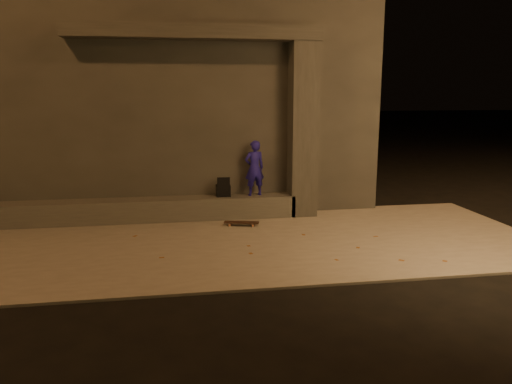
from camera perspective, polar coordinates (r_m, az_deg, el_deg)
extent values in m
plane|color=black|center=(7.02, -0.58, -10.70)|extent=(120.00, 120.00, 0.00)
cube|color=slate|center=(8.88, -2.62, -5.77)|extent=(11.00, 4.40, 0.04)
cube|color=#373432|center=(12.93, -9.72, 11.06)|extent=(9.00, 5.00, 5.20)
cube|color=#4C4A45|center=(10.46, -12.01, -1.98)|extent=(6.00, 0.55, 0.45)
cube|color=#373432|center=(10.56, 5.36, 7.00)|extent=(0.55, 0.55, 3.60)
cube|color=#373432|center=(10.30, -7.01, 17.67)|extent=(5.00, 0.70, 0.28)
imported|color=#1C158E|center=(10.43, -0.18, 2.74)|extent=(0.47, 0.35, 1.16)
cube|color=black|center=(10.43, -3.77, 0.15)|extent=(0.30, 0.19, 0.24)
cube|color=black|center=(10.39, -3.78, 1.28)|extent=(0.26, 0.04, 0.17)
cube|color=black|center=(9.86, -1.67, -3.49)|extent=(0.71, 0.34, 0.01)
cylinder|color=#BA6F4A|center=(9.91, -0.31, -3.67)|extent=(0.05, 0.04, 0.05)
cylinder|color=#BA6F4A|center=(9.78, -0.37, -3.87)|extent=(0.05, 0.04, 0.05)
cylinder|color=#BA6F4A|center=(9.96, -2.94, -3.61)|extent=(0.05, 0.04, 0.05)
cylinder|color=#BA6F4A|center=(9.83, -3.04, -3.81)|extent=(0.05, 0.04, 0.05)
cube|color=#99999E|center=(9.84, -0.34, -3.61)|extent=(0.08, 0.15, 0.01)
cube|color=#99999E|center=(9.89, -2.99, -3.54)|extent=(0.08, 0.15, 0.01)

